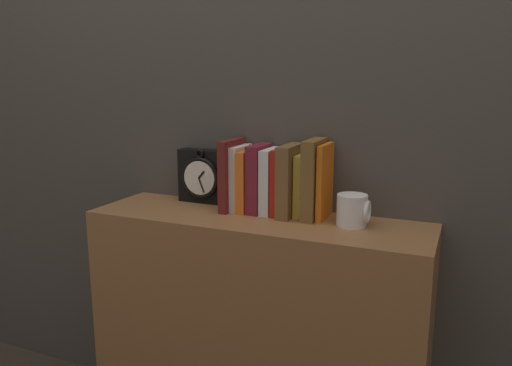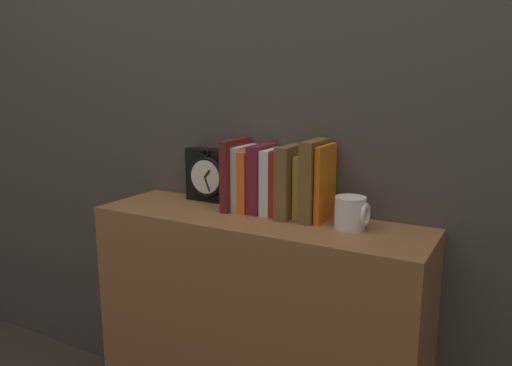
% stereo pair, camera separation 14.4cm
% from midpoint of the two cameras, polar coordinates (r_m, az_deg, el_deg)
% --- Properties ---
extents(wall_back, '(6.00, 0.05, 2.60)m').
position_cam_midpoint_polar(wall_back, '(1.57, -0.14, 16.49)').
color(wall_back, '#47423D').
rests_on(wall_back, ground_plane).
extents(bookshelf, '(1.01, 0.29, 0.77)m').
position_cam_midpoint_polar(bookshelf, '(1.61, -2.68, -17.38)').
color(bookshelf, '#936038').
rests_on(bookshelf, ground_plane).
extents(clock, '(0.17, 0.07, 0.18)m').
position_cam_midpoint_polar(clock, '(1.64, -8.47, 0.75)').
color(clock, black).
rests_on(clock, bookshelf).
extents(book_slot0_maroon, '(0.03, 0.15, 0.22)m').
position_cam_midpoint_polar(book_slot0_maroon, '(1.54, -5.41, 0.92)').
color(book_slot0_maroon, maroon).
rests_on(book_slot0_maroon, bookshelf).
extents(book_slot1_white, '(0.02, 0.13, 0.20)m').
position_cam_midpoint_polar(book_slot1_white, '(1.54, -4.42, 0.57)').
color(book_slot1_white, silver).
rests_on(book_slot1_white, bookshelf).
extents(book_slot2_orange, '(0.03, 0.13, 0.19)m').
position_cam_midpoint_polar(book_slot2_orange, '(1.52, -3.58, 0.26)').
color(book_slot2_orange, orange).
rests_on(book_slot2_orange, bookshelf).
extents(book_slot3_maroon, '(0.04, 0.13, 0.20)m').
position_cam_midpoint_polar(book_slot3_maroon, '(1.51, -2.35, 0.51)').
color(book_slot3_maroon, maroon).
rests_on(book_slot3_maroon, bookshelf).
extents(book_slot4_white, '(0.03, 0.12, 0.19)m').
position_cam_midpoint_polar(book_slot4_white, '(1.50, -1.03, 0.22)').
color(book_slot4_white, white).
rests_on(book_slot4_white, bookshelf).
extents(book_slot5_red, '(0.02, 0.12, 0.20)m').
position_cam_midpoint_polar(book_slot5_red, '(1.48, 0.02, 0.18)').
color(book_slot5_red, red).
rests_on(book_slot5_red, bookshelf).
extents(book_slot6_brown, '(0.04, 0.15, 0.21)m').
position_cam_midpoint_polar(book_slot6_brown, '(1.46, 1.10, 0.25)').
color(book_slot6_brown, brown).
rests_on(book_slot6_brown, bookshelf).
extents(book_slot7_yellow, '(0.03, 0.11, 0.18)m').
position_cam_midpoint_polar(book_slot7_yellow, '(1.46, 2.72, -0.27)').
color(book_slot7_yellow, gold).
rests_on(book_slot7_yellow, bookshelf).
extents(book_slot8_brown, '(0.04, 0.14, 0.23)m').
position_cam_midpoint_polar(book_slot8_brown, '(1.43, 3.81, 0.41)').
color(book_slot8_brown, brown).
rests_on(book_slot8_brown, bookshelf).
extents(book_slot9_orange, '(0.02, 0.13, 0.22)m').
position_cam_midpoint_polar(book_slot9_orange, '(1.43, 5.07, 0.12)').
color(book_slot9_orange, orange).
rests_on(book_slot9_orange, bookshelf).
extents(mug, '(0.09, 0.08, 0.09)m').
position_cam_midpoint_polar(mug, '(1.38, 8.14, -3.15)').
color(mug, white).
rests_on(mug, bookshelf).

